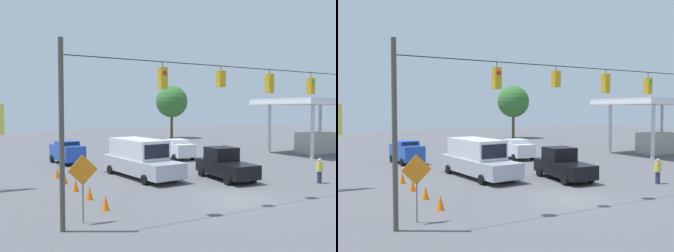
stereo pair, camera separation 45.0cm
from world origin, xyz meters
TOP-DOWN VIEW (x-y plane):
  - ground_plane at (0.00, 0.00)m, footprint 140.00×140.00m
  - overhead_signal_span at (-0.02, 0.85)m, footprint 18.64×0.38m
  - sedan_blue_withflow_far at (4.23, -17.16)m, footprint 2.32×4.24m
  - pickup_truck_black_crossing_near at (-3.05, -4.58)m, footprint 2.55×5.22m
  - sedan_white_oncoming_far at (-5.60, -15.03)m, footprint 2.33×4.36m
  - box_truck_silver_withflow_mid at (1.56, -8.20)m, footprint 3.04×7.60m
  - traffic_cone_nearest at (6.72, -1.19)m, footprint 0.38×0.38m
  - traffic_cone_second at (6.72, -3.54)m, footprint 0.38×0.38m
  - traffic_cone_third at (6.78, -5.86)m, footprint 0.38×0.38m
  - traffic_cone_fourth at (6.76, -8.31)m, footprint 0.38×0.38m
  - traffic_cone_fifth at (6.70, -10.51)m, footprint 0.38×0.38m
  - gas_station at (-21.10, -11.53)m, footprint 11.96×8.09m
  - work_zone_sign at (8.21, 0.18)m, footprint 1.27×0.06m
  - pedestrian at (-7.37, -0.45)m, footprint 0.40×0.28m
  - tree_horizon_left at (-18.27, -37.37)m, footprint 5.17×5.17m

SIDE VIEW (x-z plane):
  - ground_plane at x=0.00m, z-range 0.00..0.00m
  - traffic_cone_nearest at x=6.72m, z-range 0.00..0.72m
  - traffic_cone_second at x=6.72m, z-range 0.00..0.72m
  - traffic_cone_third at x=6.78m, z-range 0.00..0.72m
  - traffic_cone_fourth at x=6.76m, z-range 0.00..0.72m
  - traffic_cone_fifth at x=6.70m, z-range 0.00..0.72m
  - pedestrian at x=-7.37m, z-range -0.01..1.59m
  - sedan_white_oncoming_far at x=-5.60m, z-range 0.04..1.91m
  - pickup_truck_black_crossing_near at x=-3.05m, z-range -0.09..2.03m
  - sedan_blue_withflow_far at x=4.23m, z-range 0.04..2.01m
  - box_truck_silver_withflow_mid at x=1.56m, z-range 0.00..2.63m
  - work_zone_sign at x=8.21m, z-range 0.57..3.41m
  - gas_station at x=-21.10m, z-range 1.32..7.11m
  - overhead_signal_span at x=-0.02m, z-range 1.04..8.47m
  - tree_horizon_left at x=-18.27m, z-range 1.68..10.24m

